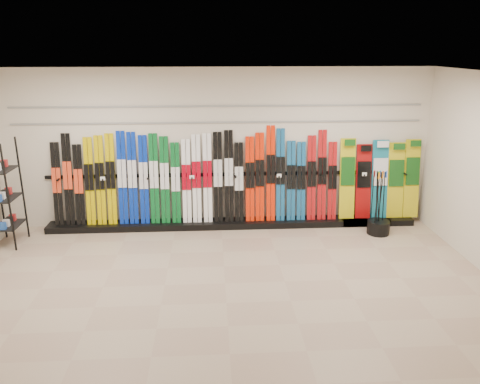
{
  "coord_description": "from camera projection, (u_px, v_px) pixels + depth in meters",
  "views": [
    {
      "loc": [
        -0.17,
        -6.2,
        3.36
      ],
      "look_at": [
        0.28,
        1.0,
        1.1
      ],
      "focal_mm": 35.0,
      "sensor_mm": 36.0,
      "label": 1
    }
  ],
  "objects": [
    {
      "name": "back_wall",
      "position": [
        220.0,
        149.0,
        8.85
      ],
      "size": [
        8.0,
        0.0,
        8.0
      ],
      "primitive_type": "plane",
      "rotation": [
        1.57,
        0.0,
        0.0
      ],
      "color": "beige",
      "rests_on": "floor"
    },
    {
      "name": "slatwall_rail_0",
      "position": [
        220.0,
        122.0,
        8.68
      ],
      "size": [
        7.6,
        0.02,
        0.03
      ],
      "primitive_type": "cube",
      "color": "gray",
      "rests_on": "back_wall"
    },
    {
      "name": "ski_poles",
      "position": [
        378.0,
        202.0,
        8.58
      ],
      "size": [
        0.28,
        0.23,
        1.18
      ],
      "color": "black",
      "rests_on": "pole_bin"
    },
    {
      "name": "snowboards",
      "position": [
        380.0,
        180.0,
        9.08
      ],
      "size": [
        1.58,
        0.24,
        1.56
      ],
      "color": "gold",
      "rests_on": "ski_rack_base"
    },
    {
      "name": "pole_bin",
      "position": [
        378.0,
        227.0,
        8.71
      ],
      "size": [
        0.41,
        0.41,
        0.25
      ],
      "primitive_type": "cylinder",
      "color": "black",
      "rests_on": "floor"
    },
    {
      "name": "floor",
      "position": [
        225.0,
        283.0,
        6.92
      ],
      "size": [
        8.0,
        8.0,
        0.0
      ],
      "primitive_type": "plane",
      "color": "tan",
      "rests_on": "ground"
    },
    {
      "name": "ceiling",
      "position": [
        223.0,
        75.0,
        6.02
      ],
      "size": [
        8.0,
        8.0,
        0.0
      ],
      "primitive_type": "plane",
      "rotation": [
        3.14,
        0.0,
        0.0
      ],
      "color": "silver",
      "rests_on": "back_wall"
    },
    {
      "name": "ski_rack_base",
      "position": [
        233.0,
        223.0,
        9.08
      ],
      "size": [
        8.0,
        0.4,
        0.12
      ],
      "primitive_type": "cube",
      "color": "black",
      "rests_on": "floor"
    },
    {
      "name": "skis",
      "position": [
        197.0,
        179.0,
        8.85
      ],
      "size": [
        5.38,
        0.29,
        1.81
      ],
      "color": "black",
      "rests_on": "ski_rack_base"
    },
    {
      "name": "slatwall_rail_1",
      "position": [
        220.0,
        106.0,
        8.59
      ],
      "size": [
        7.6,
        0.02,
        0.03
      ],
      "primitive_type": "cube",
      "color": "gray",
      "rests_on": "back_wall"
    },
    {
      "name": "accessory_rack",
      "position": [
        4.0,
        194.0,
        8.03
      ],
      "size": [
        0.4,
        0.6,
        1.86
      ],
      "primitive_type": "cube",
      "color": "black",
      "rests_on": "floor"
    }
  ]
}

